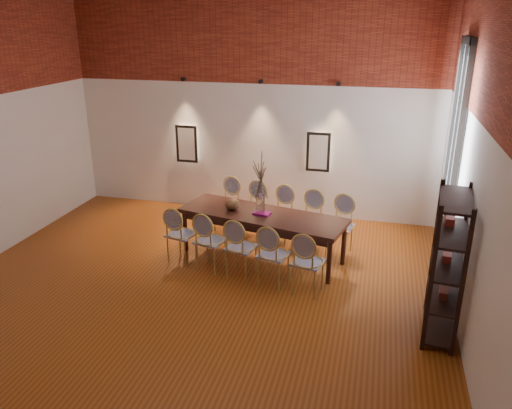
% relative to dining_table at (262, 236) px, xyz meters
% --- Properties ---
extents(floor, '(7.00, 7.00, 0.02)m').
position_rel_dining_table_xyz_m(floor, '(-0.70, -1.51, -0.39)').
color(floor, '#974916').
rests_on(floor, ground).
extents(wall_back, '(7.00, 0.10, 4.00)m').
position_rel_dining_table_xyz_m(wall_back, '(-0.70, 2.04, 1.62)').
color(wall_back, silver).
rests_on(wall_back, ground).
extents(wall_right, '(0.10, 7.00, 4.00)m').
position_rel_dining_table_xyz_m(wall_right, '(2.85, -1.51, 1.62)').
color(wall_right, silver).
rests_on(wall_right, ground).
extents(brick_band_back, '(7.00, 0.02, 1.50)m').
position_rel_dining_table_xyz_m(brick_band_back, '(-0.70, 1.97, 2.88)').
color(brick_band_back, maroon).
rests_on(brick_band_back, ground).
extents(brick_band_right, '(0.02, 7.00, 1.50)m').
position_rel_dining_table_xyz_m(brick_band_right, '(2.78, -1.51, 2.88)').
color(brick_band_right, maroon).
rests_on(brick_band_right, ground).
extents(niche_left, '(0.36, 0.06, 0.66)m').
position_rel_dining_table_xyz_m(niche_left, '(-2.00, 1.94, 0.93)').
color(niche_left, '#FFEAC6').
rests_on(niche_left, wall_back).
extents(niche_right, '(0.36, 0.06, 0.66)m').
position_rel_dining_table_xyz_m(niche_right, '(0.60, 1.94, 0.93)').
color(niche_right, '#FFEAC6').
rests_on(niche_right, wall_back).
extents(spot_fixture_left, '(0.08, 0.10, 0.08)m').
position_rel_dining_table_xyz_m(spot_fixture_left, '(-2.00, 1.91, 2.17)').
color(spot_fixture_left, black).
rests_on(spot_fixture_left, wall_back).
extents(spot_fixture_mid, '(0.08, 0.10, 0.08)m').
position_rel_dining_table_xyz_m(spot_fixture_mid, '(-0.50, 1.91, 2.17)').
color(spot_fixture_mid, black).
rests_on(spot_fixture_mid, wall_back).
extents(spot_fixture_right, '(0.08, 0.10, 0.08)m').
position_rel_dining_table_xyz_m(spot_fixture_right, '(0.90, 1.91, 2.17)').
color(spot_fixture_right, black).
rests_on(spot_fixture_right, wall_back).
extents(window_glass, '(0.02, 0.78, 2.38)m').
position_rel_dining_table_xyz_m(window_glass, '(2.76, 0.49, 1.77)').
color(window_glass, silver).
rests_on(window_glass, wall_right).
extents(window_frame, '(0.08, 0.90, 2.50)m').
position_rel_dining_table_xyz_m(window_frame, '(2.74, 0.49, 1.77)').
color(window_frame, black).
rests_on(window_frame, wall_right).
extents(window_mullion, '(0.06, 0.06, 2.40)m').
position_rel_dining_table_xyz_m(window_mullion, '(2.74, 0.49, 1.77)').
color(window_mullion, black).
rests_on(window_mullion, wall_right).
extents(dining_table, '(2.76, 1.41, 0.75)m').
position_rel_dining_table_xyz_m(dining_table, '(0.00, 0.00, 0.00)').
color(dining_table, '#371711').
rests_on(dining_table, floor).
extents(chair_near_a, '(0.53, 0.53, 0.94)m').
position_rel_dining_table_xyz_m(chair_near_a, '(-1.18, -0.46, 0.09)').
color(chair_near_a, tan).
rests_on(chair_near_a, floor).
extents(chair_near_b, '(0.53, 0.53, 0.94)m').
position_rel_dining_table_xyz_m(chair_near_b, '(-0.67, -0.57, 0.09)').
color(chair_near_b, tan).
rests_on(chair_near_b, floor).
extents(chair_near_c, '(0.53, 0.53, 0.94)m').
position_rel_dining_table_xyz_m(chair_near_c, '(-0.15, -0.69, 0.09)').
color(chair_near_c, tan).
rests_on(chair_near_c, floor).
extents(chair_near_d, '(0.53, 0.53, 0.94)m').
position_rel_dining_table_xyz_m(chair_near_d, '(0.36, -0.80, 0.09)').
color(chair_near_d, tan).
rests_on(chair_near_d, floor).
extents(chair_near_e, '(0.53, 0.53, 0.94)m').
position_rel_dining_table_xyz_m(chair_near_e, '(0.88, -0.92, 0.09)').
color(chair_near_e, tan).
rests_on(chair_near_e, floor).
extents(chair_far_a, '(0.53, 0.53, 0.94)m').
position_rel_dining_table_xyz_m(chair_far_a, '(-0.88, 0.92, 0.09)').
color(chair_far_a, tan).
rests_on(chair_far_a, floor).
extents(chair_far_b, '(0.53, 0.53, 0.94)m').
position_rel_dining_table_xyz_m(chair_far_b, '(-0.36, 0.80, 0.09)').
color(chair_far_b, tan).
rests_on(chair_far_b, floor).
extents(chair_far_c, '(0.53, 0.53, 0.94)m').
position_rel_dining_table_xyz_m(chair_far_c, '(0.15, 0.69, 0.09)').
color(chair_far_c, tan).
rests_on(chair_far_c, floor).
extents(chair_far_d, '(0.53, 0.53, 0.94)m').
position_rel_dining_table_xyz_m(chair_far_d, '(0.67, 0.57, 0.09)').
color(chair_far_d, tan).
rests_on(chair_far_d, floor).
extents(chair_far_e, '(0.53, 0.53, 0.94)m').
position_rel_dining_table_xyz_m(chair_far_e, '(1.18, 0.46, 0.09)').
color(chair_far_e, tan).
rests_on(chair_far_e, floor).
extents(vase, '(0.14, 0.14, 0.30)m').
position_rel_dining_table_xyz_m(vase, '(-0.03, 0.01, 0.53)').
color(vase, silver).
rests_on(vase, dining_table).
extents(dried_branches, '(0.50, 0.50, 0.70)m').
position_rel_dining_table_xyz_m(dried_branches, '(-0.03, 0.01, 0.98)').
color(dried_branches, '#4F4032').
rests_on(dried_branches, vase).
extents(bowl, '(0.24, 0.24, 0.18)m').
position_rel_dining_table_xyz_m(bowl, '(-0.51, 0.06, 0.46)').
color(bowl, brown).
rests_on(bowl, dining_table).
extents(book, '(0.29, 0.23, 0.03)m').
position_rel_dining_table_xyz_m(book, '(-0.00, -0.02, 0.39)').
color(book, '#8E0E65').
rests_on(book, dining_table).
extents(shelving_rack, '(0.49, 1.04, 1.80)m').
position_rel_dining_table_xyz_m(shelving_rack, '(2.58, -1.43, 0.53)').
color(shelving_rack, black).
rests_on(shelving_rack, floor).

